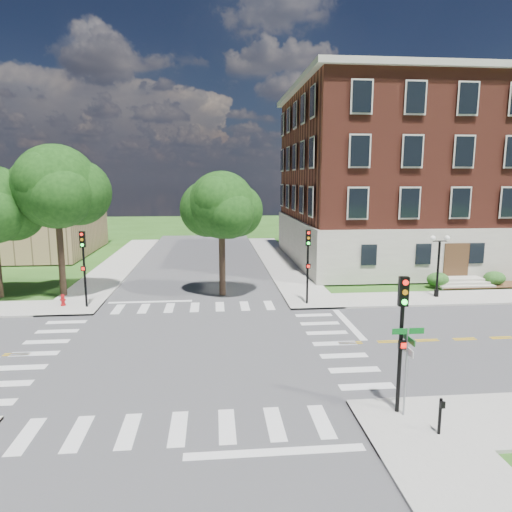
{
  "coord_description": "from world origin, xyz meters",
  "views": [
    {
      "loc": [
        1.25,
        -21.2,
        8.12
      ],
      "look_at": [
        3.98,
        7.67,
        3.2
      ],
      "focal_mm": 32.0,
      "sensor_mm": 36.0,
      "label": 1
    }
  ],
  "objects": [
    {
      "name": "tree_c",
      "position": [
        -9.18,
        10.77,
        7.57
      ],
      "size": [
        5.63,
        5.63,
        10.29
      ],
      "color": "black",
      "rests_on": "ground"
    },
    {
      "name": "crosswalk_east",
      "position": [
        7.2,
        0.0,
        0.0
      ],
      "size": [
        2.2,
        10.2,
        0.02
      ],
      "primitive_type": null,
      "color": "silver",
      "rests_on": "ground"
    },
    {
      "name": "sidewalk_ne",
      "position": [
        15.38,
        15.38,
        0.06
      ],
      "size": [
        34.0,
        34.0,
        0.12
      ],
      "color": "#9E9B93",
      "rests_on": "ground"
    },
    {
      "name": "traffic_signal_nw",
      "position": [
        -6.82,
        7.64,
        3.19
      ],
      "size": [
        0.36,
        0.4,
        4.8
      ],
      "color": "black",
      "rests_on": "ground"
    },
    {
      "name": "main_building",
      "position": [
        24.0,
        21.99,
        8.34
      ],
      "size": [
        30.6,
        22.4,
        16.5
      ],
      "color": "#ACA698",
      "rests_on": "ground"
    },
    {
      "name": "traffic_signal_se",
      "position": [
        7.53,
        -6.99,
        3.19
      ],
      "size": [
        0.34,
        0.38,
        4.8
      ],
      "color": "black",
      "rests_on": "ground"
    },
    {
      "name": "street_sign_pole",
      "position": [
        7.66,
        -7.22,
        2.31
      ],
      "size": [
        1.1,
        1.1,
        3.1
      ],
      "color": "gray",
      "rests_on": "ground"
    },
    {
      "name": "stop_bar_east",
      "position": [
        8.8,
        3.0,
        0.0
      ],
      "size": [
        0.4,
        5.5,
        0.0
      ],
      "primitive_type": "cube",
      "color": "silver",
      "rests_on": "ground"
    },
    {
      "name": "twin_lamp_west",
      "position": [
        16.48,
        7.97,
        2.52
      ],
      "size": [
        1.36,
        0.36,
        4.23
      ],
      "color": "black",
      "rests_on": "ground"
    },
    {
      "name": "sidewalk_nw",
      "position": [
        -15.38,
        15.38,
        0.06
      ],
      "size": [
        34.0,
        34.0,
        0.12
      ],
      "color": "#9E9B93",
      "rests_on": "ground"
    },
    {
      "name": "road_ns",
      "position": [
        0.0,
        0.0,
        0.01
      ],
      "size": [
        12.0,
        90.0,
        0.01
      ],
      "primitive_type": "cube",
      "color": "#3D3D3F",
      "rests_on": "ground"
    },
    {
      "name": "push_button_post",
      "position": [
        8.29,
        -8.49,
        0.8
      ],
      "size": [
        0.14,
        0.21,
        1.2
      ],
      "color": "black",
      "rests_on": "ground"
    },
    {
      "name": "traffic_signal_ne",
      "position": [
        7.26,
        7.08,
        3.19
      ],
      "size": [
        0.34,
        0.38,
        4.8
      ],
      "color": "black",
      "rests_on": "ground"
    },
    {
      "name": "fire_hydrant",
      "position": [
        -8.38,
        8.03,
        0.46
      ],
      "size": [
        0.35,
        0.35,
        0.75
      ],
      "color": "#9A0B0F",
      "rests_on": "ground"
    },
    {
      "name": "road_ew",
      "position": [
        0.0,
        0.0,
        0.01
      ],
      "size": [
        90.0,
        12.0,
        0.01
      ],
      "primitive_type": "cube",
      "color": "#3D3D3F",
      "rests_on": "ground"
    },
    {
      "name": "tree_d",
      "position": [
        1.84,
        9.85,
        6.34
      ],
      "size": [
        4.57,
        4.57,
        8.54
      ],
      "color": "black",
      "rests_on": "ground"
    },
    {
      "name": "ground",
      "position": [
        0.0,
        0.0,
        0.0
      ],
      "size": [
        160.0,
        160.0,
        0.0
      ],
      "primitive_type": "plane",
      "color": "#284F16",
      "rests_on": "ground"
    }
  ]
}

